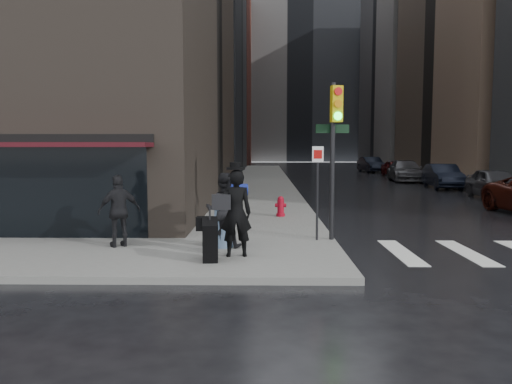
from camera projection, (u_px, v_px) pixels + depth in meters
The scene contains 16 objects.
ground at pixel (259, 261), 11.37m from camera, with size 140.00×140.00×0.00m, color black.
sidewalk_left at pixel (262, 179), 38.24m from camera, with size 4.00×50.00×0.15m, color slate.
sidewalk_right at pixel (439, 179), 38.03m from camera, with size 3.00×50.00×0.15m, color slate.
bldg_left_far at pixel (174, 74), 72.11m from camera, with size 22.00×20.00×26.00m, color #5E2C20.
bldg_right_far at pixel (455, 73), 67.56m from camera, with size 22.00×20.00×25.00m, color slate.
bldg_distant at pixel (298, 70), 87.47m from camera, with size 40.00×12.00×32.00m, color slate.
man_overcoat at pixel (231, 217), 11.01m from camera, with size 1.11×1.20×2.15m.
man_jeans at pixel (223, 210), 12.14m from camera, with size 1.30×0.72×1.82m.
man_greycoat at pixel (119, 211), 12.18m from camera, with size 1.11×0.91×1.77m.
traffic_light at pixel (333, 139), 12.88m from camera, with size 1.00×0.57×4.09m.
fire_hydrant at pixel (281, 207), 17.54m from camera, with size 0.41×0.31×0.71m.
parked_car_1 at pixel (495, 183), 24.70m from camera, with size 1.81×4.51×1.54m, color #46464B.
parked_car_2 at pixel (443, 176), 30.96m from camera, with size 1.60×4.58×1.51m, color black.
parked_car_3 at pixel (405, 171), 37.22m from camera, with size 2.18×5.35×1.55m, color #46464A.
parked_car_4 at pixel (395, 168), 43.46m from camera, with size 1.64×4.07×1.39m, color #440D0E.
parked_car_5 at pixel (371, 165), 49.72m from camera, with size 1.63×4.69×1.54m, color black.
Camera 1 is at (0.11, -11.18, 2.61)m, focal length 35.00 mm.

